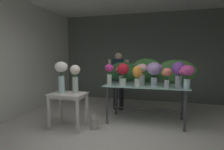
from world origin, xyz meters
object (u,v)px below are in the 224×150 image
vase_lilac_carnations (154,70)px  vase_cream_lisianthus_tall (75,76)px  vase_sunset_tulips (137,74)px  side_table_white (68,98)px  vase_white_roses_tall (61,73)px  vase_blush_stock (142,72)px  vase_violet_roses (179,71)px  vase_crimson_lilies (123,72)px  watering_can (95,123)px  vase_magenta_anemones (109,72)px  vase_fuchsia_ranunculus (187,73)px  vase_peach_snapdragons (121,72)px  display_table_glass (146,90)px  florist (118,75)px  vase_coral_freesia (167,75)px

vase_lilac_carnations → vase_cream_lisianthus_tall: vase_lilac_carnations is taller
vase_sunset_tulips → side_table_white: bearing=-159.6°
vase_white_roses_tall → vase_cream_lisianthus_tall: size_ratio=1.11×
vase_blush_stock → vase_violet_roses: vase_violet_roses is taller
vase_crimson_lilies → watering_can: bearing=-132.1°
vase_magenta_anemones → vase_fuchsia_ranunculus: size_ratio=1.00×
vase_blush_stock → vase_cream_lisianthus_tall: size_ratio=0.81×
vase_fuchsia_ranunculus → vase_peach_snapdragons: vase_fuchsia_ranunculus is taller
display_table_glass → vase_lilac_carnations: vase_lilac_carnations is taller
vase_sunset_tulips → vase_peach_snapdragons: size_ratio=1.06×
vase_peach_snapdragons → watering_can: vase_peach_snapdragons is taller
florist → vase_peach_snapdragons: size_ratio=3.89×
vase_coral_freesia → vase_fuchsia_ranunculus: 0.38m
vase_magenta_anemones → watering_can: vase_magenta_anemones is taller
vase_coral_freesia → vase_fuchsia_ranunculus: bearing=5.3°
vase_crimson_lilies → vase_magenta_anemones: bearing=-173.1°
vase_coral_freesia → vase_violet_roses: 0.35m
vase_white_roses_tall → vase_fuchsia_ranunculus: bearing=11.2°
vase_blush_stock → vase_crimson_lilies: vase_crimson_lilies is taller
vase_cream_lisianthus_tall → vase_magenta_anemones: bearing=43.3°
vase_magenta_anemones → watering_can: size_ratio=1.33×
vase_sunset_tulips → vase_white_roses_tall: vase_white_roses_tall is taller
vase_lilac_carnations → vase_violet_roses: (0.50, -0.02, -0.01)m
vase_coral_freesia → vase_peach_snapdragons: size_ratio=0.99×
display_table_glass → vase_lilac_carnations: bearing=-26.2°
display_table_glass → florist: florist is taller
vase_peach_snapdragons → display_table_glass: bearing=-16.9°
display_table_glass → side_table_white: 1.73m
vase_violet_roses → vase_fuchsia_ranunculus: bearing=-57.2°
vase_sunset_tulips → vase_white_roses_tall: size_ratio=0.67×
vase_magenta_anemones → watering_can: bearing=-109.2°
vase_cream_lisianthus_tall → vase_blush_stock: bearing=30.5°
florist → vase_magenta_anemones: bearing=-86.9°
vase_magenta_anemones → vase_crimson_lilies: size_ratio=0.96×
vase_fuchsia_ranunculus → watering_can: bearing=-167.7°
florist → vase_coral_freesia: size_ratio=3.95×
vase_fuchsia_ranunculus → vase_peach_snapdragons: size_ratio=1.13×
display_table_glass → watering_can: 1.35m
vase_fuchsia_ranunculus → florist: bearing=145.7°
vase_sunset_tulips → vase_crimson_lilies: (-0.34, 0.12, 0.04)m
florist → vase_coral_freesia: florist is taller
vase_lilac_carnations → vase_sunset_tulips: vase_lilac_carnations is taller
display_table_glass → vase_violet_roses: (0.68, -0.11, 0.46)m
florist → watering_can: size_ratio=4.58×
vase_blush_stock → vase_cream_lisianthus_tall: (-1.28, -0.75, -0.07)m
side_table_white → vase_fuchsia_ranunculus: size_ratio=1.59×
vase_crimson_lilies → vase_violet_roses: bearing=4.5°
vase_crimson_lilies → vase_cream_lisianthus_tall: bearing=-146.7°
florist → vase_lilac_carnations: size_ratio=3.15×
vase_white_roses_tall → watering_can: size_ratio=1.85×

